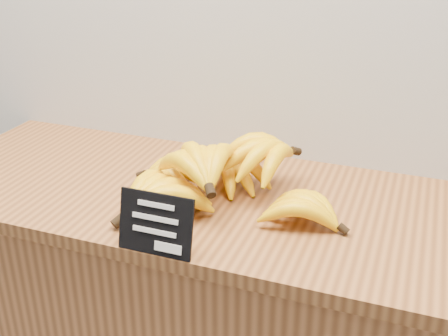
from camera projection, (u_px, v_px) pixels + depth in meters
counter_top at (232, 202)px, 1.24m from camera, size 1.47×0.54×0.03m
chalkboard_sign at (155, 224)px, 1.01m from camera, size 0.14×0.03×0.11m
banana_pile at (214, 177)px, 1.20m from camera, size 0.51×0.37×0.13m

